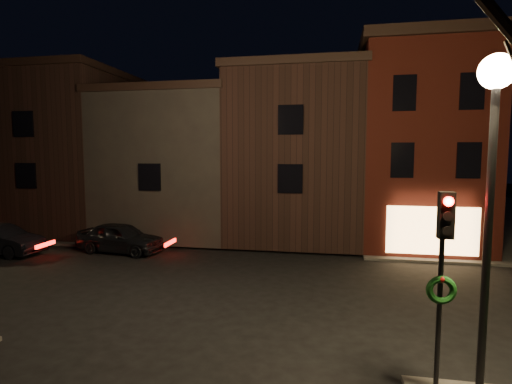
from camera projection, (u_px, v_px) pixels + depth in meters
ground at (233, 289)px, 14.45m from camera, size 120.00×120.00×0.00m
sidewalk_far_left at (79, 206)px, 37.70m from camera, size 30.00×30.00×0.12m
corner_building at (417, 145)px, 21.74m from camera, size 6.50×8.50×10.50m
row_building_a at (299, 155)px, 24.00m from camera, size 7.30×10.30×9.40m
row_building_b at (185, 163)px, 25.38m from camera, size 7.80×10.30×8.40m
row_building_c at (82, 151)px, 26.65m from camera, size 7.30×10.30×9.90m
street_lamp_near at (493, 137)px, 6.95m from camera, size 0.60×0.60×6.48m
traffic_signal at (443, 261)px, 7.77m from camera, size 0.58×0.38×4.05m
parked_car_a at (121, 238)px, 19.89m from camera, size 4.59×2.32×1.50m
parked_car_b at (0, 240)px, 19.46m from camera, size 4.44×1.83×1.43m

